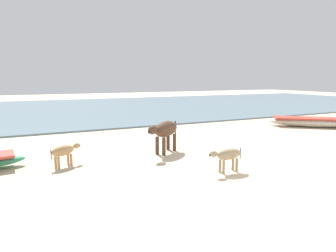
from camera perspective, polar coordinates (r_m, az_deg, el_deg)
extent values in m
plane|color=beige|center=(8.74, 16.87, -7.14)|extent=(80.00, 80.00, 0.00)
cube|color=slate|center=(24.03, -10.77, 3.75)|extent=(60.00, 20.00, 0.08)
ellipsoid|color=beige|center=(16.17, 27.85, 0.66)|extent=(4.30, 3.56, 0.48)
cube|color=#CC3F33|center=(16.14, 27.91, 1.37)|extent=(3.84, 3.21, 0.07)
cube|color=olive|center=(16.25, 29.07, 1.06)|extent=(0.59, 0.74, 0.04)
ellipsoid|color=#4C3323|center=(9.31, -0.40, -0.58)|extent=(1.24, 1.05, 0.51)
ellipsoid|color=#4C3323|center=(8.65, -3.12, -0.81)|extent=(0.45, 0.41, 0.28)
sphere|color=#2D2119|center=(8.52, -3.77, -1.20)|extent=(0.15, 0.15, 0.11)
cylinder|color=#4C3323|center=(9.06, -0.85, -4.17)|extent=(0.12, 0.12, 0.59)
cylinder|color=#4C3323|center=(9.20, -2.20, -3.97)|extent=(0.12, 0.12, 0.59)
cylinder|color=#4C3323|center=(9.63, 1.32, -3.34)|extent=(0.12, 0.12, 0.59)
cylinder|color=#4C3323|center=(9.76, 0.01, -3.16)|extent=(0.12, 0.12, 0.59)
cylinder|color=#2D2119|center=(9.84, 1.49, -0.33)|extent=(0.04, 0.04, 0.48)
ellipsoid|color=tan|center=(7.61, 12.20, -5.53)|extent=(0.73, 0.30, 0.32)
ellipsoid|color=tan|center=(7.32, 9.19, -5.61)|extent=(0.24, 0.15, 0.17)
sphere|color=#2D2119|center=(7.27, 8.49, -5.86)|extent=(0.07, 0.07, 0.07)
cylinder|color=tan|center=(7.52, 11.18, -8.20)|extent=(0.07, 0.07, 0.36)
cylinder|color=tan|center=(7.64, 10.48, -7.89)|extent=(0.07, 0.07, 0.36)
cylinder|color=tan|center=(7.76, 13.72, -7.71)|extent=(0.07, 0.07, 0.36)
cylinder|color=tan|center=(7.88, 13.00, -7.42)|extent=(0.07, 0.07, 0.36)
cylinder|color=#2D2119|center=(7.85, 14.43, -5.40)|extent=(0.02, 0.02, 0.30)
ellipsoid|color=tan|center=(8.42, -20.51, -4.68)|extent=(0.73, 0.57, 0.30)
ellipsoid|color=tan|center=(8.65, -18.02, -3.82)|extent=(0.26, 0.23, 0.16)
sphere|color=#2D2119|center=(8.71, -17.48, -3.83)|extent=(0.08, 0.08, 0.06)
cylinder|color=tan|center=(8.66, -19.56, -6.26)|extent=(0.07, 0.07, 0.34)
cylinder|color=tan|center=(8.54, -19.00, -6.45)|extent=(0.07, 0.07, 0.34)
cylinder|color=tan|center=(8.46, -21.79, -6.77)|extent=(0.07, 0.07, 0.34)
cylinder|color=tan|center=(8.34, -21.26, -6.98)|extent=(0.07, 0.07, 0.34)
cylinder|color=#2D2119|center=(8.25, -22.59, -5.32)|extent=(0.02, 0.02, 0.28)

